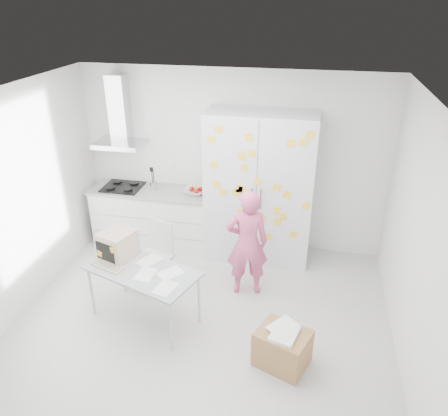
% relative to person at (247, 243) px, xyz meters
% --- Properties ---
extents(floor, '(4.50, 4.00, 0.02)m').
position_rel_person_xyz_m(floor, '(-0.43, -0.75, -0.75)').
color(floor, silver).
rests_on(floor, ground).
extents(walls, '(4.52, 4.01, 2.70)m').
position_rel_person_xyz_m(walls, '(-0.43, -0.03, 0.61)').
color(walls, white).
rests_on(walls, ground).
extents(ceiling, '(4.50, 4.00, 0.02)m').
position_rel_person_xyz_m(ceiling, '(-0.43, -0.75, 1.96)').
color(ceiling, white).
rests_on(ceiling, walls).
extents(counter_run, '(1.84, 0.63, 1.28)m').
position_rel_person_xyz_m(counter_run, '(-1.63, 0.95, -0.27)').
color(counter_run, white).
rests_on(counter_run, ground).
extents(range_hood, '(0.70, 0.48, 1.01)m').
position_rel_person_xyz_m(range_hood, '(-2.08, 1.09, 1.22)').
color(range_hood, silver).
rests_on(range_hood, walls).
extents(tall_cabinet, '(1.50, 0.68, 2.20)m').
position_rel_person_xyz_m(tall_cabinet, '(0.02, 0.92, 0.36)').
color(tall_cabinet, silver).
rests_on(tall_cabinet, ground).
extents(person, '(0.61, 0.47, 1.48)m').
position_rel_person_xyz_m(person, '(0.00, 0.00, 0.00)').
color(person, '#D75384').
rests_on(person, ground).
extents(desk, '(1.47, 1.06, 1.05)m').
position_rel_person_xyz_m(desk, '(-1.36, -0.66, 0.06)').
color(desk, '#A4ACAF').
rests_on(desk, ground).
extents(chair, '(0.55, 0.55, 0.95)m').
position_rel_person_xyz_m(chair, '(-1.20, -0.11, -0.20)').
color(chair, silver).
rests_on(chair, ground).
extents(cardboard_box, '(0.65, 0.59, 0.46)m').
position_rel_person_xyz_m(cardboard_box, '(0.58, -1.19, -0.52)').
color(cardboard_box, '#A97D49').
rests_on(cardboard_box, ground).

